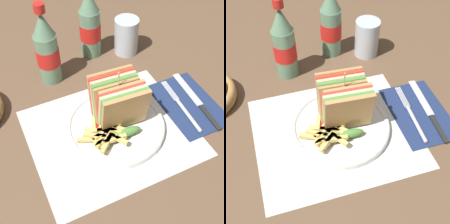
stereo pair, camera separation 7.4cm
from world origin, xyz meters
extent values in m
plane|color=brown|center=(0.00, 0.00, 0.00)|extent=(4.00, 4.00, 0.00)
cube|color=silver|center=(-0.03, -0.01, 0.00)|extent=(0.38, 0.33, 0.00)
cylinder|color=white|center=(-0.02, -0.01, 0.01)|extent=(0.24, 0.24, 0.01)
torus|color=white|center=(-0.02, -0.01, 0.01)|extent=(0.24, 0.24, 0.01)
cube|color=tan|center=(-0.01, -0.03, 0.08)|extent=(0.11, 0.03, 0.11)
cube|color=#518E3D|center=(-0.01, -0.02, 0.08)|extent=(0.11, 0.03, 0.11)
cube|color=beige|center=(-0.01, -0.01, 0.07)|extent=(0.11, 0.03, 0.11)
cube|color=red|center=(-0.01, 0.00, 0.07)|extent=(0.11, 0.03, 0.11)
cube|color=tan|center=(0.00, 0.01, 0.07)|extent=(0.11, 0.03, 0.11)
ellipsoid|color=#518E3D|center=(-0.01, -0.05, 0.03)|extent=(0.06, 0.02, 0.02)
cube|color=tan|center=(-0.01, 0.01, 0.07)|extent=(0.11, 0.03, 0.11)
cube|color=#518E3D|center=(-0.01, 0.02, 0.07)|extent=(0.11, 0.03, 0.11)
cube|color=beige|center=(-0.01, 0.03, 0.07)|extent=(0.11, 0.03, 0.11)
cube|color=red|center=(-0.01, 0.04, 0.08)|extent=(0.11, 0.03, 0.11)
cube|color=tan|center=(-0.01, 0.05, 0.08)|extent=(0.11, 0.03, 0.11)
ellipsoid|color=#518E3D|center=(-0.01, 0.00, 0.03)|extent=(0.06, 0.02, 0.02)
cylinder|color=tan|center=(-0.01, 0.01, 0.09)|extent=(0.00, 0.00, 0.14)
cube|color=#E5C166|center=(-0.06, -0.05, 0.02)|extent=(0.04, 0.04, 0.01)
cube|color=#E5C166|center=(-0.08, -0.03, 0.02)|extent=(0.03, 0.07, 0.01)
cube|color=#E5C166|center=(-0.08, -0.05, 0.02)|extent=(0.02, 0.05, 0.01)
cube|color=#E5C166|center=(-0.07, 0.00, 0.02)|extent=(0.03, 0.07, 0.01)
cube|color=#E5C166|center=(-0.09, -0.03, 0.02)|extent=(0.07, 0.04, 0.01)
cube|color=#E5C166|center=(-0.03, -0.03, 0.03)|extent=(0.05, 0.05, 0.01)
cube|color=#E5C166|center=(-0.07, -0.06, 0.03)|extent=(0.05, 0.04, 0.01)
cube|color=#E5C166|center=(-0.08, -0.03, 0.03)|extent=(0.05, 0.04, 0.01)
cube|color=#E5C166|center=(-0.07, -0.04, 0.03)|extent=(0.06, 0.04, 0.01)
cube|color=#E5C166|center=(-0.05, -0.03, 0.03)|extent=(0.07, 0.02, 0.01)
cube|color=#E5C166|center=(-0.05, -0.06, 0.03)|extent=(0.06, 0.01, 0.01)
cube|color=#E5C166|center=(-0.07, -0.02, 0.03)|extent=(0.05, 0.02, 0.01)
cube|color=#E5C166|center=(-0.05, -0.05, 0.03)|extent=(0.05, 0.07, 0.01)
cube|color=#E5C166|center=(-0.05, -0.03, 0.03)|extent=(0.05, 0.03, 0.01)
cube|color=#E5C166|center=(-0.07, -0.05, 0.03)|extent=(0.05, 0.02, 0.01)
cube|color=#E5C166|center=(-0.04, -0.03, 0.03)|extent=(0.04, 0.04, 0.01)
ellipsoid|color=maroon|center=(-0.05, -0.01, 0.03)|extent=(0.03, 0.03, 0.01)
cube|color=navy|center=(0.19, -0.01, 0.00)|extent=(0.14, 0.21, 0.00)
cylinder|color=silver|center=(0.16, -0.05, 0.01)|extent=(0.02, 0.11, 0.01)
cylinder|color=silver|center=(0.16, 0.04, 0.01)|extent=(0.01, 0.08, 0.00)
cylinder|color=silver|center=(0.16, 0.04, 0.01)|extent=(0.01, 0.08, 0.00)
cylinder|color=silver|center=(0.17, 0.04, 0.01)|extent=(0.01, 0.08, 0.00)
cylinder|color=silver|center=(0.17, 0.04, 0.01)|extent=(0.01, 0.08, 0.00)
cube|color=black|center=(0.21, -0.08, 0.01)|extent=(0.02, 0.09, 0.00)
cube|color=silver|center=(0.21, 0.03, 0.01)|extent=(0.03, 0.13, 0.00)
cylinder|color=slate|center=(-0.10, 0.24, 0.07)|extent=(0.06, 0.06, 0.14)
cylinder|color=red|center=(-0.10, 0.24, 0.08)|extent=(0.06, 0.06, 0.05)
cone|color=slate|center=(-0.10, 0.24, 0.17)|extent=(0.06, 0.06, 0.06)
cylinder|color=red|center=(-0.10, 0.24, 0.22)|extent=(0.03, 0.03, 0.02)
cylinder|color=slate|center=(0.05, 0.29, 0.07)|extent=(0.06, 0.06, 0.14)
cylinder|color=red|center=(0.05, 0.29, 0.08)|extent=(0.06, 0.06, 0.05)
cylinder|color=silver|center=(0.14, 0.26, 0.05)|extent=(0.07, 0.07, 0.11)
cylinder|color=black|center=(0.14, 0.26, 0.03)|extent=(0.06, 0.06, 0.07)
camera|label=1|loc=(-0.23, -0.43, 0.59)|focal=50.00mm
camera|label=2|loc=(-0.16, -0.46, 0.59)|focal=50.00mm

